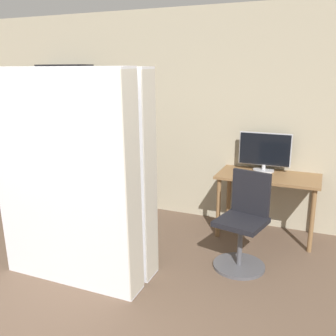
{
  "coord_description": "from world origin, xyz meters",
  "views": [
    {
      "loc": [
        1.94,
        -1.27,
        1.93
      ],
      "look_at": [
        0.64,
        1.85,
        1.05
      ],
      "focal_mm": 40.0,
      "sensor_mm": 36.0,
      "label": 1
    }
  ],
  "objects_px": {
    "office_chair": "(243,229)",
    "bookshelf": "(64,134)",
    "mattress_far": "(87,172)",
    "mattress_near": "(65,181)",
    "monitor": "(265,152)"
  },
  "relations": [
    {
      "from": "mattress_near",
      "to": "mattress_far",
      "type": "height_order",
      "value": "mattress_near"
    },
    {
      "from": "monitor",
      "to": "office_chair",
      "type": "height_order",
      "value": "monitor"
    },
    {
      "from": "mattress_far",
      "to": "monitor",
      "type": "bearing_deg",
      "value": 47.67
    },
    {
      "from": "office_chair",
      "to": "bookshelf",
      "type": "bearing_deg",
      "value": 160.58
    },
    {
      "from": "bookshelf",
      "to": "mattress_near",
      "type": "distance_m",
      "value": 2.47
    },
    {
      "from": "mattress_far",
      "to": "mattress_near",
      "type": "bearing_deg",
      "value": -90.0
    },
    {
      "from": "mattress_far",
      "to": "office_chair",
      "type": "bearing_deg",
      "value": 22.39
    },
    {
      "from": "office_chair",
      "to": "monitor",
      "type": "bearing_deg",
      "value": 88.77
    },
    {
      "from": "office_chair",
      "to": "bookshelf",
      "type": "distance_m",
      "value": 3.17
    },
    {
      "from": "monitor",
      "to": "office_chair",
      "type": "relative_size",
      "value": 0.63
    },
    {
      "from": "monitor",
      "to": "mattress_far",
      "type": "bearing_deg",
      "value": -132.33
    },
    {
      "from": "office_chair",
      "to": "mattress_far",
      "type": "distance_m",
      "value": 1.64
    },
    {
      "from": "office_chair",
      "to": "mattress_far",
      "type": "bearing_deg",
      "value": -157.61
    },
    {
      "from": "office_chair",
      "to": "mattress_near",
      "type": "relative_size",
      "value": 0.49
    },
    {
      "from": "office_chair",
      "to": "bookshelf",
      "type": "height_order",
      "value": "bookshelf"
    }
  ]
}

